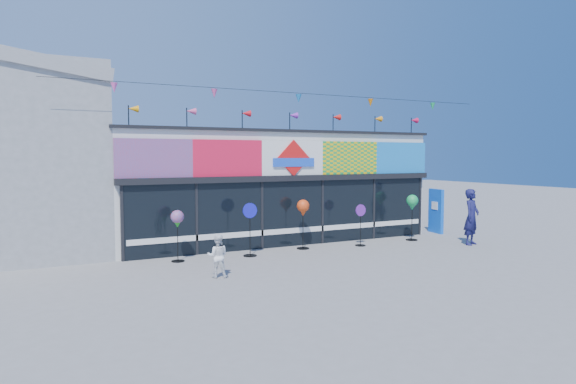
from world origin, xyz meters
TOP-DOWN VIEW (x-y plane):
  - ground at (0.00, 0.00)m, footprint 80.00×80.00m
  - kite_shop at (0.00, 5.94)m, footprint 16.00×5.70m
  - blue_sign at (6.71, 3.45)m, footprint 0.29×0.92m
  - spinner_0 at (-4.34, 2.61)m, footprint 0.39×0.39m
  - spinner_1 at (-2.07, 2.39)m, footprint 0.47×0.43m
  - spinner_2 at (0.04, 2.74)m, footprint 0.43×0.43m
  - spinner_3 at (2.13, 2.33)m, footprint 0.41×0.37m
  - spinner_4 at (4.55, 2.42)m, footprint 0.44×0.44m
  - adult_man at (5.79, 0.69)m, footprint 0.85×0.71m
  - child at (-3.95, 0.15)m, footprint 0.63×0.51m

SIDE VIEW (x-z plane):
  - ground at x=0.00m, z-range 0.00..0.00m
  - child at x=-3.95m, z-range 0.00..1.13m
  - spinner_3 at x=2.13m, z-range 0.04..1.51m
  - spinner_1 at x=-2.07m, z-range 0.05..1.74m
  - blue_sign at x=6.71m, z-range 0.00..1.82m
  - adult_man at x=5.79m, z-range 0.00..2.00m
  - spinner_0 at x=-4.34m, z-range 0.47..2.02m
  - spinner_2 at x=0.04m, z-range 0.51..2.20m
  - spinner_4 at x=4.55m, z-range 0.52..2.24m
  - kite_shop at x=0.00m, z-range -0.61..4.70m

